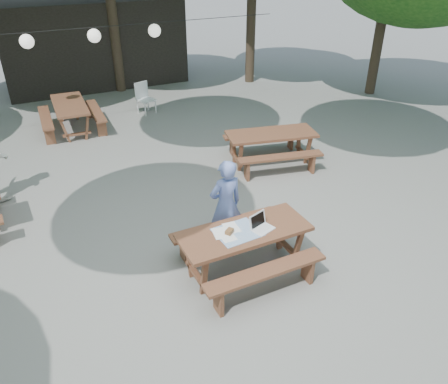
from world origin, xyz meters
TOP-DOWN VIEW (x-y plane):
  - ground at (0.00, 0.00)m, footprint 80.00×80.00m
  - pavilion at (0.50, 10.50)m, footprint 6.00×3.00m
  - main_picnic_table at (0.30, -1.15)m, footprint 2.00×1.58m
  - picnic_table_ne at (2.66, 1.91)m, footprint 2.20×1.96m
  - picnic_table_far_w at (-1.10, 6.01)m, footprint 1.65×2.03m
  - woman at (0.33, -0.44)m, footprint 0.60×0.41m
  - plastic_chair at (1.11, 6.44)m, footprint 0.56×0.56m
  - laptop at (0.53, -1.22)m, footprint 0.39×0.35m
  - tabletop_clutter at (0.14, -1.14)m, footprint 0.72×0.59m
  - paper_lanterns at (-0.19, 6.00)m, footprint 9.00×0.34m

SIDE VIEW (x-z plane):
  - ground at x=0.00m, z-range 0.00..0.00m
  - plastic_chair at x=1.11m, z-range -0.19..0.71m
  - main_picnic_table at x=0.30m, z-range 0.01..0.76m
  - picnic_table_ne at x=2.66m, z-range 0.01..0.76m
  - picnic_table_far_w at x=-1.10m, z-range 0.01..0.76m
  - tabletop_clutter at x=0.14m, z-range 0.72..0.80m
  - woman at x=0.33m, z-range 0.00..1.59m
  - laptop at x=0.53m, z-range 0.69..0.93m
  - pavilion at x=0.50m, z-range 0.00..2.80m
  - paper_lanterns at x=-0.19m, z-range 2.21..2.59m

